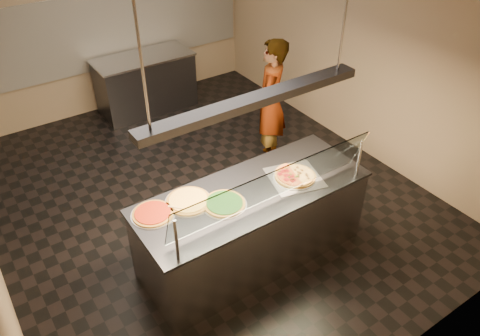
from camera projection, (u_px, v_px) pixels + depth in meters
ground at (203, 194)px, 6.16m from camera, size 5.00×6.00×0.02m
wall_back at (101, 18)px, 7.29m from camera, size 5.00×0.02×3.00m
wall_front at (413, 252)px, 3.26m from camera, size 5.00×0.02×3.00m
wall_right at (356, 44)px, 6.42m from camera, size 0.02×6.00×3.00m
tile_band at (104, 31)px, 7.39m from camera, size 4.90×0.02×1.20m
serving_counter at (252, 224)px, 5.00m from camera, size 2.46×0.94×0.93m
sneeze_guard at (275, 185)px, 4.32m from camera, size 2.22×0.18×0.54m
perforated_tray at (295, 177)px, 4.89m from camera, size 0.64×0.64×0.01m
half_pizza_pepperoni at (287, 178)px, 4.83m from camera, size 0.32×0.47×0.05m
half_pizza_sausage at (303, 172)px, 4.93m from camera, size 0.32×0.47×0.04m
pizza_spinach at (224, 203)px, 4.54m from camera, size 0.44×0.44×0.03m
pizza_cheese at (188, 201)px, 4.57m from camera, size 0.46×0.46×0.03m
pizza_tomato at (153, 213)px, 4.42m from camera, size 0.42×0.42×0.03m
pizza_spatula at (181, 206)px, 4.49m from camera, size 0.28×0.17×0.02m
prep_table at (146, 83)px, 7.78m from camera, size 1.59×0.74×0.93m
worker at (270, 103)px, 6.30m from camera, size 0.77×0.76×1.79m
heat_lamp_housing at (254, 100)px, 4.12m from camera, size 2.30×0.18×0.08m
lamp_rod_left at (142, 69)px, 3.35m from camera, size 0.02×0.02×1.01m
lamp_rod_right at (345, 18)px, 4.26m from camera, size 0.02×0.02×1.01m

